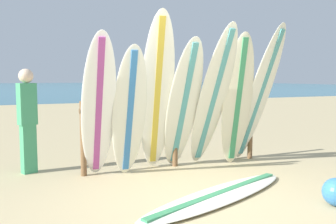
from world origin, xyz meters
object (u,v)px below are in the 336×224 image
object	(u,v)px
beachgoer_standing	(27,116)
surfboard_lying_on_sand	(219,195)
surfboard_leaning_left	(129,113)
surfboard_leaning_far_left	(98,108)
surfboard_leaning_center	(183,105)
surfboard_leaning_far_right	(259,95)
surfboard_leaning_center_right	(213,98)
small_boat_offshore	(145,93)
surfboard_leaning_right	(238,100)
surfboard_rack	(175,122)
surfboard_leaning_center_left	(157,94)

from	to	relation	value
beachgoer_standing	surfboard_lying_on_sand	bearing A→B (deg)	-46.67
surfboard_leaning_left	surfboard_lying_on_sand	distance (m)	1.78
surfboard_leaning_far_left	surfboard_leaning_center	distance (m)	1.39
surfboard_leaning_far_right	beachgoer_standing	bearing A→B (deg)	166.30
surfboard_leaning_left	surfboard_leaning_center_right	size ratio (longest dim) A/B	0.84
beachgoer_standing	small_boat_offshore	xyz separation A→B (m)	(9.96, 22.01, -0.65)
surfboard_leaning_far_left	surfboard_leaning_far_right	bearing A→B (deg)	-0.06
surfboard_lying_on_sand	small_boat_offshore	xyz separation A→B (m)	(7.85, 24.25, 0.22)
surfboard_leaning_left	surfboard_leaning_right	size ratio (longest dim) A/B	0.88
surfboard_rack	surfboard_leaning_center	bearing A→B (deg)	-89.13
surfboard_leaning_far_left	surfboard_lying_on_sand	xyz separation A→B (m)	(1.20, -1.34, -1.03)
surfboard_leaning_far_left	surfboard_leaning_center_left	distance (m)	0.97
surfboard_leaning_right	small_boat_offshore	bearing A→B (deg)	73.73
surfboard_leaning_right	surfboard_leaning_far_left	bearing A→B (deg)	179.57
surfboard_leaning_center_right	surfboard_leaning_far_right	xyz separation A→B (m)	(0.93, 0.00, 0.02)
surfboard_lying_on_sand	surfboard_leaning_center_right	bearing A→B (deg)	62.85
surfboard_leaning_left	beachgoer_standing	distance (m)	1.66
surfboard_leaning_left	surfboard_leaning_center_right	distance (m)	1.44
surfboard_leaning_center	surfboard_leaning_right	xyz separation A→B (m)	(0.96, -0.10, 0.06)
surfboard_leaning_left	small_boat_offshore	xyz separation A→B (m)	(8.59, 22.94, -0.73)
surfboard_rack	surfboard_leaning_far_right	world-z (taller)	surfboard_leaning_far_right
surfboard_leaning_right	small_boat_offshore	size ratio (longest dim) A/B	0.94
surfboard_leaning_far_left	surfboard_leaning_left	size ratio (longest dim) A/B	1.08
surfboard_leaning_center	small_boat_offshore	world-z (taller)	surfboard_leaning_center
surfboard_leaning_far_right	small_boat_offshore	world-z (taller)	surfboard_leaning_far_right
surfboard_rack	surfboard_leaning_far_left	distance (m)	1.47
surfboard_leaning_far_left	surfboard_leaning_center	world-z (taller)	surfboard_leaning_far_left
surfboard_rack	surfboard_leaning_center_left	bearing A→B (deg)	-147.79
surfboard_leaning_center	surfboard_leaning_far_left	bearing A→B (deg)	-176.42
surfboard_lying_on_sand	beachgoer_standing	size ratio (longest dim) A/B	1.66
surfboard_leaning_center_right	surfboard_leaning_center	bearing A→B (deg)	169.09
surfboard_leaning_far_right	surfboard_leaning_left	bearing A→B (deg)	-179.40
surfboard_leaning_far_right	beachgoer_standing	xyz separation A→B (m)	(-3.72, 0.91, -0.29)
surfboard_leaning_center_left	surfboard_leaning_far_right	xyz separation A→B (m)	(1.86, -0.11, -0.05)
small_boat_offshore	surfboard_leaning_center_left	bearing A→B (deg)	-109.55
surfboard_leaning_far_left	surfboard_leaning_center_right	bearing A→B (deg)	-0.24
surfboard_leaning_center_left	surfboard_leaning_center_right	bearing A→B (deg)	-7.21
surfboard_rack	surfboard_leaning_center	size ratio (longest dim) A/B	1.50
surfboard_leaning_far_left	small_boat_offshore	size ratio (longest dim) A/B	0.89
surfboard_leaning_left	surfboard_lying_on_sand	world-z (taller)	surfboard_leaning_left
surfboard_leaning_left	surfboard_leaning_center_right	bearing A→B (deg)	0.78
surfboard_leaning_far_left	surfboard_leaning_center	bearing A→B (deg)	3.58
surfboard_rack	beachgoer_standing	distance (m)	2.36
surfboard_rack	surfboard_leaning_right	world-z (taller)	surfboard_leaning_right
surfboard_leaning_center_left	beachgoer_standing	distance (m)	2.05
surfboard_leaning_center_left	surfboard_leaning_center	size ratio (longest dim) A/B	1.17
surfboard_lying_on_sand	beachgoer_standing	xyz separation A→B (m)	(-2.11, 2.24, 0.87)
surfboard_leaning_center_left	small_boat_offshore	bearing A→B (deg)	70.45
surfboard_rack	small_boat_offshore	distance (m)	23.80
surfboard_leaning_far_left	surfboard_leaning_far_right	world-z (taller)	surfboard_leaning_far_right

